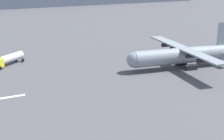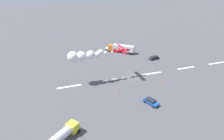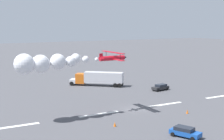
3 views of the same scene
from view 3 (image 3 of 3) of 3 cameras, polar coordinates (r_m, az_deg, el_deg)
name	(u,v)px [view 3 (image 3 of 3)]	position (r m, az deg, el deg)	size (l,w,h in m)	color
ground_plane	(134,109)	(65.80, 3.79, -6.63)	(440.00, 440.00, 0.00)	#4C4C51
runway_stripe_1	(219,96)	(80.20, 17.79, -4.31)	(8.00, 0.90, 0.01)	white
runway_stripe_2	(165,104)	(70.10, 9.10, -5.79)	(8.00, 0.90, 0.01)	white
runway_stripe_3	(99,114)	(62.15, -2.22, -7.50)	(8.00, 0.90, 0.01)	white
runway_stripe_4	(15,126)	(57.28, -16.22, -9.20)	(8.00, 0.90, 0.01)	white
stunt_biplane_red	(47,63)	(57.53, -10.96, 1.25)	(21.46, 7.51, 3.42)	red
semi_truck_orange	(98,78)	(88.68, -2.33, -1.36)	(12.58, 11.34, 3.70)	silver
followme_car_yellow	(161,87)	(83.91, 8.28, -2.89)	(4.75, 2.61, 1.52)	#262628
airport_staff_sedan	(185,132)	(51.14, 12.33, -10.23)	(3.41, 4.89, 1.52)	#194CA5
traffic_cone_near	(187,112)	(63.91, 12.70, -6.92)	(0.44, 0.44, 0.75)	orange
traffic_cone_far	(115,124)	(54.90, 0.49, -9.23)	(0.44, 0.44, 0.75)	orange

